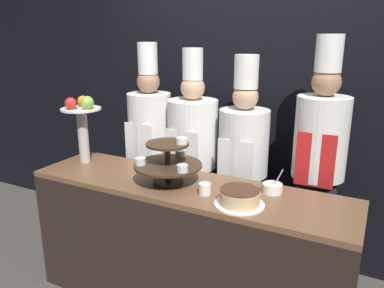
{
  "coord_description": "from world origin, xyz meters",
  "views": [
    {
      "loc": [
        1.08,
        -1.71,
        1.84
      ],
      "look_at": [
        0.0,
        0.38,
        1.17
      ],
      "focal_mm": 35.0,
      "sensor_mm": 36.0,
      "label": 1
    }
  ],
  "objects_px": {
    "chef_center_right": "(243,161)",
    "chef_right": "(319,160)",
    "serving_bowl_far": "(272,188)",
    "fruit_pedestal": "(82,119)",
    "cake_round": "(239,197)",
    "chef_left": "(150,143)",
    "tiered_stand": "(168,161)",
    "cup_white": "(205,189)",
    "chef_center_left": "(193,152)"
  },
  "relations": [
    {
      "from": "chef_center_right",
      "to": "chef_right",
      "type": "height_order",
      "value": "chef_right"
    },
    {
      "from": "chef_right",
      "to": "serving_bowl_far",
      "type": "bearing_deg",
      "value": -113.04
    },
    {
      "from": "fruit_pedestal",
      "to": "cake_round",
      "type": "height_order",
      "value": "fruit_pedestal"
    },
    {
      "from": "chef_center_right",
      "to": "chef_left",
      "type": "bearing_deg",
      "value": -179.99
    },
    {
      "from": "tiered_stand",
      "to": "fruit_pedestal",
      "type": "relative_size",
      "value": 0.87
    },
    {
      "from": "cake_round",
      "to": "chef_right",
      "type": "bearing_deg",
      "value": 66.4
    },
    {
      "from": "fruit_pedestal",
      "to": "tiered_stand",
      "type": "bearing_deg",
      "value": -5.09
    },
    {
      "from": "serving_bowl_far",
      "to": "chef_right",
      "type": "bearing_deg",
      "value": 66.96
    },
    {
      "from": "tiered_stand",
      "to": "chef_right",
      "type": "distance_m",
      "value": 1.04
    },
    {
      "from": "tiered_stand",
      "to": "cup_white",
      "type": "relative_size",
      "value": 5.94
    },
    {
      "from": "tiered_stand",
      "to": "chef_left",
      "type": "xyz_separation_m",
      "value": [
        -0.55,
        0.61,
        -0.1
      ]
    },
    {
      "from": "serving_bowl_far",
      "to": "chef_center_right",
      "type": "distance_m",
      "value": 0.58
    },
    {
      "from": "fruit_pedestal",
      "to": "cake_round",
      "type": "relative_size",
      "value": 1.78
    },
    {
      "from": "cake_round",
      "to": "cup_white",
      "type": "height_order",
      "value": "cake_round"
    },
    {
      "from": "chef_center_left",
      "to": "chef_right",
      "type": "relative_size",
      "value": 0.95
    },
    {
      "from": "tiered_stand",
      "to": "chef_right",
      "type": "relative_size",
      "value": 0.24
    },
    {
      "from": "chef_center_right",
      "to": "chef_center_left",
      "type": "bearing_deg",
      "value": -179.99
    },
    {
      "from": "tiered_stand",
      "to": "chef_center_right",
      "type": "xyz_separation_m",
      "value": [
        0.3,
        0.61,
        -0.13
      ]
    },
    {
      "from": "fruit_pedestal",
      "to": "chef_center_right",
      "type": "bearing_deg",
      "value": 26.54
    },
    {
      "from": "chef_right",
      "to": "chef_left",
      "type": "bearing_deg",
      "value": -180.0
    },
    {
      "from": "cake_round",
      "to": "tiered_stand",
      "type": "bearing_deg",
      "value": 168.73
    },
    {
      "from": "chef_left",
      "to": "chef_right",
      "type": "relative_size",
      "value": 0.97
    },
    {
      "from": "cake_round",
      "to": "chef_center_right",
      "type": "height_order",
      "value": "chef_center_right"
    },
    {
      "from": "tiered_stand",
      "to": "cake_round",
      "type": "bearing_deg",
      "value": -11.27
    },
    {
      "from": "chef_center_left",
      "to": "tiered_stand",
      "type": "bearing_deg",
      "value": -77.41
    },
    {
      "from": "chef_center_left",
      "to": "chef_center_right",
      "type": "relative_size",
      "value": 1.02
    },
    {
      "from": "cake_round",
      "to": "serving_bowl_far",
      "type": "distance_m",
      "value": 0.29
    },
    {
      "from": "serving_bowl_far",
      "to": "chef_center_left",
      "type": "height_order",
      "value": "chef_center_left"
    },
    {
      "from": "tiered_stand",
      "to": "chef_right",
      "type": "bearing_deg",
      "value": 35.78
    },
    {
      "from": "chef_center_right",
      "to": "serving_bowl_far",
      "type": "bearing_deg",
      "value": -51.91
    },
    {
      "from": "chef_left",
      "to": "serving_bowl_far",
      "type": "bearing_deg",
      "value": -20.78
    },
    {
      "from": "cup_white",
      "to": "chef_left",
      "type": "bearing_deg",
      "value": 141.46
    },
    {
      "from": "tiered_stand",
      "to": "cake_round",
      "type": "relative_size",
      "value": 1.54
    },
    {
      "from": "fruit_pedestal",
      "to": "cake_round",
      "type": "distance_m",
      "value": 1.36
    },
    {
      "from": "serving_bowl_far",
      "to": "chef_center_right",
      "type": "height_order",
      "value": "chef_center_right"
    },
    {
      "from": "cake_round",
      "to": "chef_center_left",
      "type": "bearing_deg",
      "value": 133.08
    },
    {
      "from": "chef_right",
      "to": "chef_center_right",
      "type": "bearing_deg",
      "value": 180.0
    },
    {
      "from": "chef_center_right",
      "to": "tiered_stand",
      "type": "bearing_deg",
      "value": -115.87
    },
    {
      "from": "tiered_stand",
      "to": "chef_center_left",
      "type": "distance_m",
      "value": 0.64
    },
    {
      "from": "tiered_stand",
      "to": "chef_center_left",
      "type": "relative_size",
      "value": 0.25
    },
    {
      "from": "cake_round",
      "to": "chef_center_left",
      "type": "height_order",
      "value": "chef_center_left"
    },
    {
      "from": "tiered_stand",
      "to": "serving_bowl_far",
      "type": "distance_m",
      "value": 0.68
    },
    {
      "from": "fruit_pedestal",
      "to": "chef_center_right",
      "type": "height_order",
      "value": "chef_center_right"
    },
    {
      "from": "chef_center_left",
      "to": "chef_right",
      "type": "height_order",
      "value": "chef_right"
    },
    {
      "from": "fruit_pedestal",
      "to": "chef_center_left",
      "type": "height_order",
      "value": "chef_center_left"
    },
    {
      "from": "tiered_stand",
      "to": "chef_center_right",
      "type": "relative_size",
      "value": 0.26
    },
    {
      "from": "cake_round",
      "to": "cup_white",
      "type": "bearing_deg",
      "value": 168.96
    },
    {
      "from": "chef_center_left",
      "to": "chef_right",
      "type": "bearing_deg",
      "value": 0.0
    },
    {
      "from": "cake_round",
      "to": "chef_center_left",
      "type": "relative_size",
      "value": 0.16
    },
    {
      "from": "serving_bowl_far",
      "to": "chef_left",
      "type": "height_order",
      "value": "chef_left"
    }
  ]
}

